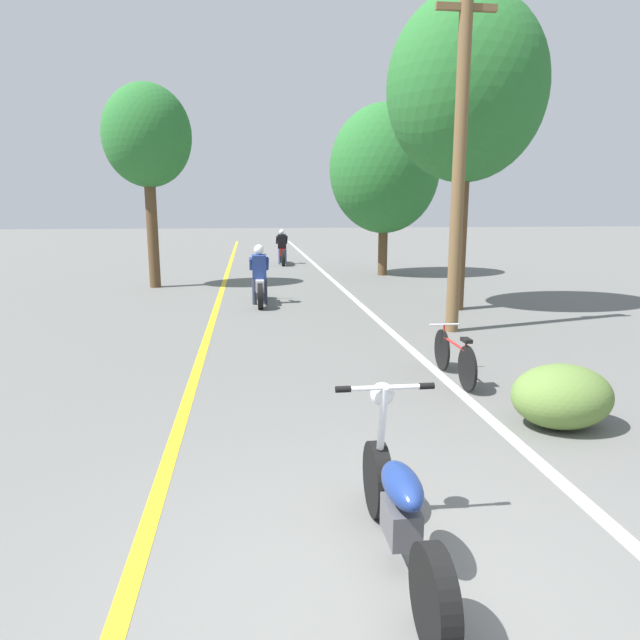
# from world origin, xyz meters

# --- Properties ---
(ground_plane) EXTENTS (120.00, 120.00, 0.00)m
(ground_plane) POSITION_xyz_m (0.00, 0.00, 0.00)
(ground_plane) COLOR #60605E
(lane_stripe_center) EXTENTS (0.14, 48.00, 0.01)m
(lane_stripe_center) POSITION_xyz_m (-1.70, 12.35, 0.00)
(lane_stripe_center) COLOR yellow
(lane_stripe_center) RESTS_ON ground
(lane_stripe_edge) EXTENTS (0.14, 48.00, 0.01)m
(lane_stripe_edge) POSITION_xyz_m (1.79, 12.35, 0.00)
(lane_stripe_edge) COLOR white
(lane_stripe_edge) RESTS_ON ground
(utility_pole) EXTENTS (1.10, 0.24, 6.37)m
(utility_pole) POSITION_xyz_m (2.96, 7.40, 3.27)
(utility_pole) COLOR brown
(utility_pole) RESTS_ON ground
(roadside_tree_right_near) EXTENTS (3.51, 3.15, 6.92)m
(roadside_tree_right_near) POSITION_xyz_m (3.89, 9.66, 4.88)
(roadside_tree_right_near) COLOR #513A23
(roadside_tree_right_near) RESTS_ON ground
(roadside_tree_right_far) EXTENTS (3.73, 3.36, 5.75)m
(roadside_tree_right_far) POSITION_xyz_m (3.72, 16.48, 3.59)
(roadside_tree_right_far) COLOR #513A23
(roadside_tree_right_far) RESTS_ON ground
(roadside_tree_left) EXTENTS (2.50, 2.25, 5.78)m
(roadside_tree_left) POSITION_xyz_m (-3.69, 14.34, 4.28)
(roadside_tree_left) COLOR #513A23
(roadside_tree_left) RESTS_ON ground
(roadside_bush) EXTENTS (1.10, 0.88, 0.70)m
(roadside_bush) POSITION_xyz_m (2.45, 2.56, 0.35)
(roadside_bush) COLOR #5B7A38
(roadside_bush) RESTS_ON ground
(motorcycle_foreground) EXTENTS (0.73, 1.97, 1.12)m
(motorcycle_foreground) POSITION_xyz_m (0.06, 0.39, 0.41)
(motorcycle_foreground) COLOR black
(motorcycle_foreground) RESTS_ON ground
(motorcycle_rider_lead) EXTENTS (0.50, 2.04, 1.46)m
(motorcycle_rider_lead) POSITION_xyz_m (-0.66, 10.96, 0.55)
(motorcycle_rider_lead) COLOR black
(motorcycle_rider_lead) RESTS_ON ground
(motorcycle_rider_far) EXTENTS (0.50, 2.10, 1.44)m
(motorcycle_rider_far) POSITION_xyz_m (0.45, 20.68, 0.54)
(motorcycle_rider_far) COLOR black
(motorcycle_rider_far) RESTS_ON ground
(bicycle_parked) EXTENTS (0.44, 1.60, 0.71)m
(bicycle_parked) POSITION_xyz_m (1.90, 4.37, 0.33)
(bicycle_parked) COLOR black
(bicycle_parked) RESTS_ON ground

